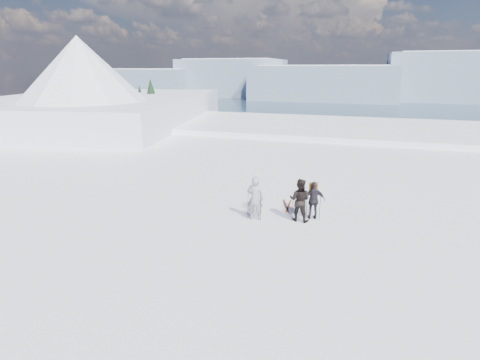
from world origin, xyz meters
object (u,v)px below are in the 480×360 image
object	(u,v)px
skier_pack	(314,200)
skis_loose	(287,206)
skier_dark	(300,200)
skier_grey	(255,198)

from	to	relation	value
skier_pack	skis_loose	bearing A→B (deg)	-59.16
skier_dark	skier_grey	bearing A→B (deg)	19.85
skier_dark	skier_pack	bearing A→B (deg)	-139.02
skier_dark	skis_loose	xyz separation A→B (m)	(-0.80, 1.60, -0.93)
skier_grey	skis_loose	size ratio (longest dim) A/B	1.15
skier_grey	skis_loose	xyz separation A→B (m)	(1.06, 2.04, -0.96)
skier_grey	skier_dark	size ratio (longest dim) A/B	1.03
skier_grey	skis_loose	distance (m)	2.49
skier_grey	skier_dark	distance (m)	1.91
skier_dark	skier_pack	size ratio (longest dim) A/B	1.11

